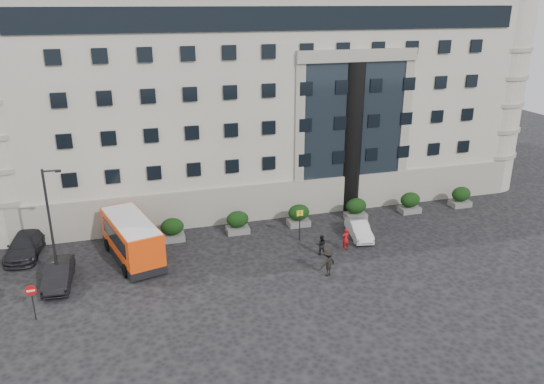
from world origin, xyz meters
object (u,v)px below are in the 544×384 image
at_px(parked_car_c, 25,245).
at_px(hedge_f, 461,197).
at_px(parked_car_d, 53,207).
at_px(bus_stop_sign, 300,220).
at_px(white_taxi, 359,230).
at_px(no_entry_sign, 32,296).
at_px(street_lamp, 51,224).
at_px(pedestrian_b, 321,245).
at_px(hedge_d, 356,209).
at_px(pedestrian_a, 346,239).
at_px(hedge_b, 238,222).
at_px(pedestrian_c, 328,263).
at_px(hedge_a, 172,229).
at_px(parked_car_b, 58,274).
at_px(hedge_e, 410,202).
at_px(hedge_c, 299,215).
at_px(minibus, 132,238).

bearing_deg(parked_car_c, hedge_f, 5.14).
bearing_deg(hedge_f, parked_car_d, 166.97).
height_order(bus_stop_sign, white_taxi, bus_stop_sign).
height_order(no_entry_sign, white_taxi, no_entry_sign).
height_order(street_lamp, pedestrian_b, street_lamp).
bearing_deg(parked_car_d, hedge_d, -15.02).
bearing_deg(no_entry_sign, pedestrian_a, 9.36).
relative_size(hedge_b, pedestrian_c, 0.95).
relative_size(hedge_a, bus_stop_sign, 0.73).
bearing_deg(hedge_d, parked_car_b, -168.58).
bearing_deg(white_taxi, hedge_e, 37.82).
distance_m(parked_car_b, pedestrian_a, 20.26).
bearing_deg(pedestrian_a, hedge_a, -36.87).
bearing_deg(parked_car_c, hedge_e, 5.00).
xyz_separation_m(hedge_c, minibus, (-13.51, -2.36, 0.75)).
height_order(hedge_e, pedestrian_c, pedestrian_c).
xyz_separation_m(hedge_e, no_entry_sign, (-29.80, -8.84, 0.72)).
relative_size(pedestrian_a, pedestrian_b, 1.12).
xyz_separation_m(hedge_f, no_entry_sign, (-35.00, -8.84, 0.72)).
bearing_deg(hedge_e, hedge_d, 180.00).
bearing_deg(hedge_e, minibus, -174.37).
height_order(hedge_f, pedestrian_b, hedge_f).
bearing_deg(hedge_a, street_lamp, -148.84).
height_order(hedge_c, hedge_f, same).
bearing_deg(pedestrian_a, street_lamp, -14.88).
bearing_deg(white_taxi, pedestrian_c, -123.54).
distance_m(bus_stop_sign, no_entry_sign, 19.46).
height_order(hedge_f, parked_car_b, hedge_f).
bearing_deg(hedge_e, street_lamp, -170.52).
relative_size(hedge_a, hedge_c, 1.00).
relative_size(hedge_d, hedge_e, 1.00).
bearing_deg(parked_car_b, hedge_c, 17.28).
bearing_deg(pedestrian_a, pedestrian_c, 36.80).
height_order(parked_car_b, parked_car_d, parked_car_d).
bearing_deg(parked_car_b, street_lamp, -35.82).
bearing_deg(hedge_e, parked_car_d, 164.83).
bearing_deg(parked_car_b, parked_car_c, 119.58).
xyz_separation_m(hedge_f, white_taxi, (-11.79, -3.57, -0.27)).
relative_size(white_taxi, pedestrian_a, 2.29).
relative_size(hedge_f, pedestrian_b, 1.19).
relative_size(hedge_b, white_taxi, 0.46).
bearing_deg(hedge_e, hedge_c, 180.00).
distance_m(hedge_a, no_entry_sign, 12.64).
xyz_separation_m(minibus, parked_car_c, (-7.55, 2.88, -0.90)).
xyz_separation_m(hedge_e, pedestrian_c, (-11.31, -8.65, 0.03)).
distance_m(hedge_c, white_taxi, 5.23).
xyz_separation_m(hedge_a, hedge_d, (15.60, 0.00, 0.00)).
bearing_deg(pedestrian_b, minibus, 8.20).
height_order(hedge_d, no_entry_sign, no_entry_sign).
relative_size(hedge_b, hedge_c, 1.00).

